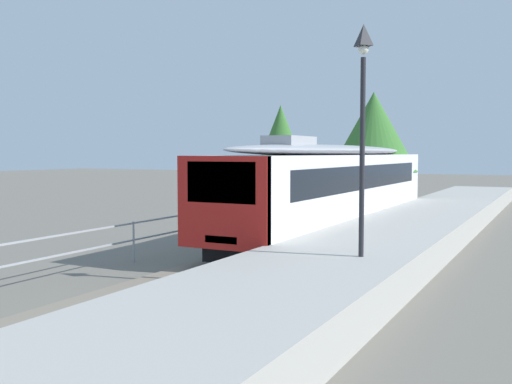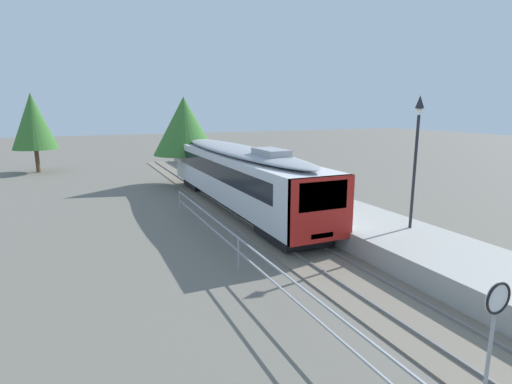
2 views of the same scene
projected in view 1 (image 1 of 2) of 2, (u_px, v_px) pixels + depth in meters
ground_plane at (162, 258)px, 18.62m from camera, size 160.00×160.00×0.00m
track_rails at (245, 265)px, 17.25m from camera, size 3.20×60.00×0.14m
commuter_train at (334, 182)px, 23.81m from camera, size 2.82×18.10×3.74m
station_platform at (352, 260)px, 15.73m from camera, size 3.90×60.00×0.90m
platform_lamp_mid_platform at (363, 96)px, 13.52m from camera, size 0.34×0.34×5.35m
tree_behind_carpark at (281, 137)px, 46.75m from camera, size 3.84×3.84×7.11m
tree_behind_station_far at (373, 132)px, 31.63m from camera, size 4.69×4.69×6.59m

